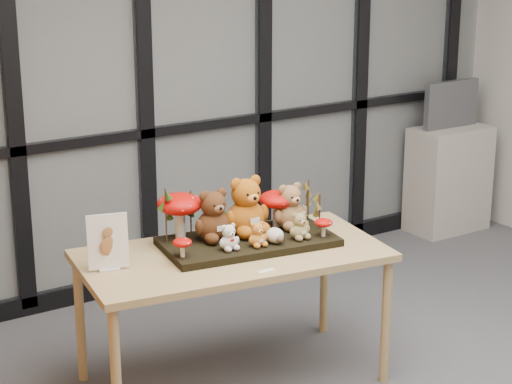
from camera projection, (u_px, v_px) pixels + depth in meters
room_shell at (492, 86)px, 3.99m from camera, size 5.00×5.00×5.00m
glass_partition at (206, 70)px, 6.05m from camera, size 4.90×0.06×2.78m
display_table at (232, 264)px, 4.77m from camera, size 1.66×1.00×0.73m
diorama_tray at (248, 242)px, 4.84m from camera, size 0.95×0.58×0.04m
bear_pooh_yellow at (246, 202)px, 4.86m from camera, size 0.29×0.27×0.34m
bear_brown_medium at (213, 212)px, 4.78m from camera, size 0.26×0.24×0.30m
bear_tan_back at (290, 203)px, 4.97m from camera, size 0.23×0.22×0.27m
bear_small_yellow at (257, 233)px, 4.70m from camera, size 0.12×0.11×0.14m
bear_white_bow at (229, 235)px, 4.65m from camera, size 0.13×0.12×0.15m
bear_beige_small at (299, 224)px, 4.81m from camera, size 0.14×0.13×0.16m
plush_cream_hedgehog at (275, 235)px, 4.75m from camera, size 0.08×0.07×0.09m
mushroom_back_left at (180, 214)px, 4.81m from camera, size 0.24×0.24×0.26m
mushroom_back_right at (277, 207)px, 4.99m from camera, size 0.20×0.20×0.22m
mushroom_front_left at (182, 247)px, 4.56m from camera, size 0.10×0.10×0.11m
mushroom_front_right at (324, 227)px, 4.85m from camera, size 0.10×0.10×0.11m
sprig_green_far_left at (166, 216)px, 4.73m from camera, size 0.05×0.05×0.29m
sprig_green_mid_left at (191, 213)px, 4.84m from camera, size 0.05×0.05×0.25m
sprig_dry_far_right at (308, 202)px, 5.04m from camera, size 0.05×0.05×0.24m
sprig_dry_mid_right at (320, 211)px, 4.95m from camera, size 0.05×0.05×0.20m
sprig_green_centre at (221, 213)px, 4.92m from camera, size 0.05×0.05×0.20m
sign_holder at (108, 245)px, 4.47m from camera, size 0.20×0.09×0.28m
label_card at (266, 271)px, 4.49m from camera, size 0.09×0.03×0.00m
cabinet at (448, 179)px, 7.22m from camera, size 0.62×0.36×0.82m
monitor at (451, 104)px, 7.07m from camera, size 0.51×0.05×0.36m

